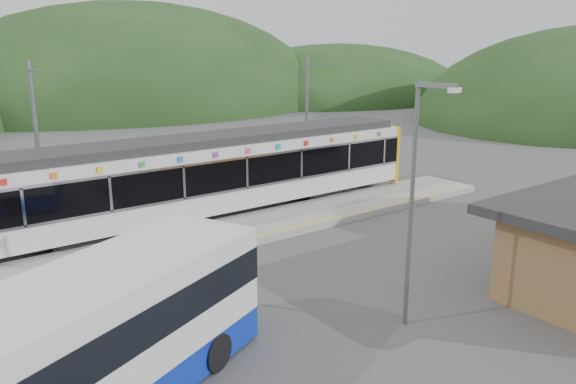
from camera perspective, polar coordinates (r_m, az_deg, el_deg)
ground at (r=21.17m, az=1.72°, el=-6.18°), size 120.00×120.00×0.00m
hills at (r=28.84m, az=4.73°, el=-0.57°), size 146.00×149.00×26.00m
platform at (r=23.63m, az=-3.30°, el=-3.58°), size 26.00×3.20×0.30m
yellow_line at (r=22.57m, az=-1.46°, el=-4.03°), size 26.00×0.10×0.01m
train at (r=25.30m, az=-6.95°, el=2.05°), size 20.44×3.01×3.74m
catenary_mast_west at (r=24.87m, az=-24.07°, el=4.40°), size 0.18×1.80×7.00m
catenary_mast_east at (r=31.10m, az=1.95°, el=7.44°), size 0.18×1.80×7.00m
bus at (r=11.85m, az=-24.31°, el=-17.29°), size 11.39×6.98×3.08m
lamp_post at (r=14.95m, az=12.91°, el=0.57°), size 0.37×1.18×6.69m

